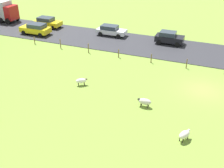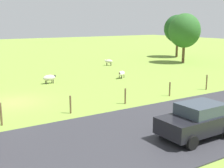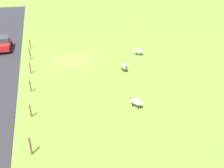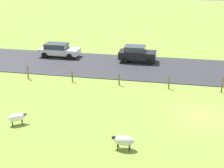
{
  "view_description": "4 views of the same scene",
  "coord_description": "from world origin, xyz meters",
  "px_view_note": "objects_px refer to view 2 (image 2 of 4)",
  "views": [
    {
      "loc": [
        -25.39,
        -0.56,
        13.84
      ],
      "look_at": [
        -3.38,
        8.32,
        0.74
      ],
      "focal_mm": 44.85,
      "sensor_mm": 36.0,
      "label": 1
    },
    {
      "loc": [
        21.0,
        -5.05,
        5.59
      ],
      "look_at": [
        1.12,
        7.55,
        0.69
      ],
      "focal_mm": 48.23,
      "sensor_mm": 36.0,
      "label": 2
    },
    {
      "loc": [
        3.11,
        27.02,
        10.52
      ],
      "look_at": [
        -2.14,
        9.44,
        1.21
      ],
      "focal_mm": 39.53,
      "sensor_mm": 36.0,
      "label": 3
    },
    {
      "loc": [
        -18.93,
        2.41,
        9.27
      ],
      "look_at": [
        1.6,
        6.53,
        1.2
      ],
      "focal_mm": 48.41,
      "sensor_mm": 36.0,
      "label": 4
    }
  ],
  "objects_px": {
    "tree_2": "(184,31)",
    "tree_1": "(178,29)",
    "sheep_1": "(49,78)",
    "sheep_0": "(122,73)",
    "car_2": "(197,120)",
    "sheep_2": "(109,61)"
  },
  "relations": [
    {
      "from": "sheep_2",
      "to": "car_2",
      "type": "height_order",
      "value": "car_2"
    },
    {
      "from": "sheep_1",
      "to": "car_2",
      "type": "bearing_deg",
      "value": 4.46
    },
    {
      "from": "sheep_0",
      "to": "sheep_1",
      "type": "bearing_deg",
      "value": -101.41
    },
    {
      "from": "sheep_1",
      "to": "tree_1",
      "type": "height_order",
      "value": "tree_1"
    },
    {
      "from": "tree_2",
      "to": "tree_1",
      "type": "bearing_deg",
      "value": 143.07
    },
    {
      "from": "tree_1",
      "to": "tree_2",
      "type": "distance_m",
      "value": 6.89
    },
    {
      "from": "sheep_1",
      "to": "tree_2",
      "type": "xyz_separation_m",
      "value": [
        -3.76,
        20.83,
        3.84
      ]
    },
    {
      "from": "sheep_2",
      "to": "tree_1",
      "type": "height_order",
      "value": "tree_1"
    },
    {
      "from": "sheep_1",
      "to": "tree_2",
      "type": "height_order",
      "value": "tree_2"
    },
    {
      "from": "sheep_1",
      "to": "car_2",
      "type": "xyz_separation_m",
      "value": [
        16.41,
        1.28,
        0.4
      ]
    },
    {
      "from": "tree_2",
      "to": "car_2",
      "type": "bearing_deg",
      "value": -44.12
    },
    {
      "from": "sheep_0",
      "to": "sheep_2",
      "type": "relative_size",
      "value": 1.13
    },
    {
      "from": "sheep_2",
      "to": "tree_1",
      "type": "distance_m",
      "value": 15.02
    },
    {
      "from": "sheep_1",
      "to": "tree_2",
      "type": "relative_size",
      "value": 0.19
    },
    {
      "from": "tree_1",
      "to": "tree_2",
      "type": "bearing_deg",
      "value": -36.93
    },
    {
      "from": "tree_1",
      "to": "sheep_2",
      "type": "bearing_deg",
      "value": -80.58
    },
    {
      "from": "sheep_0",
      "to": "car_2",
      "type": "height_order",
      "value": "car_2"
    },
    {
      "from": "tree_2",
      "to": "sheep_1",
      "type": "bearing_deg",
      "value": -79.78
    },
    {
      "from": "sheep_0",
      "to": "sheep_2",
      "type": "xyz_separation_m",
      "value": [
        -8.31,
        3.63,
        0.05
      ]
    },
    {
      "from": "sheep_0",
      "to": "car_2",
      "type": "relative_size",
      "value": 0.31
    },
    {
      "from": "sheep_0",
      "to": "car_2",
      "type": "distance_m",
      "value": 16.06
    },
    {
      "from": "sheep_0",
      "to": "tree_2",
      "type": "relative_size",
      "value": 0.18
    }
  ]
}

